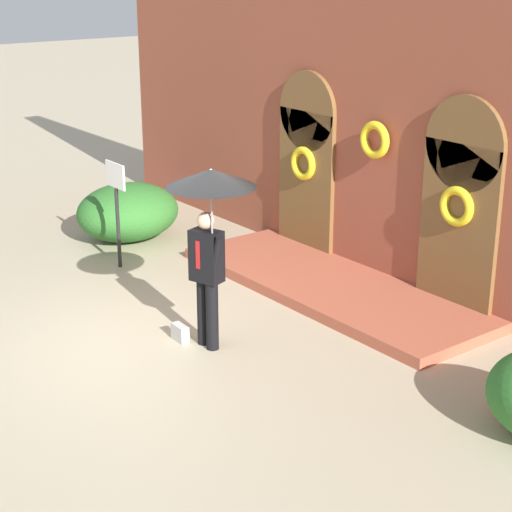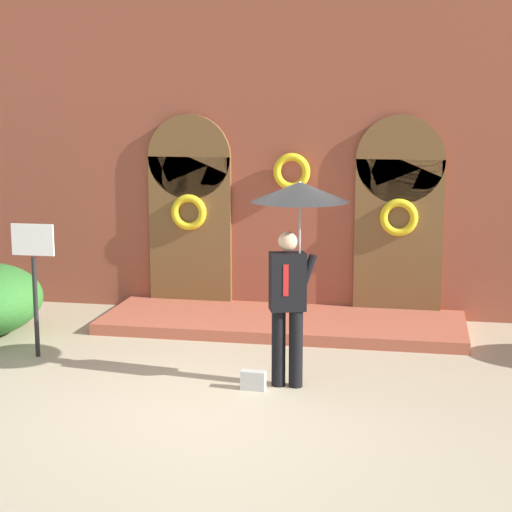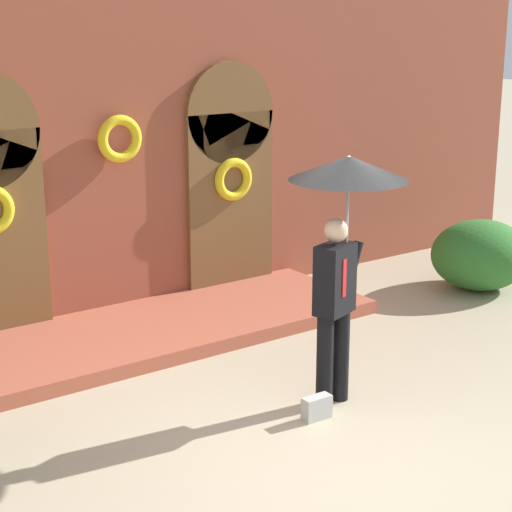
{
  "view_description": "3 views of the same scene",
  "coord_description": "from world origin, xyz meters",
  "px_view_note": "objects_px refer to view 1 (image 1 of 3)",
  "views": [
    {
      "loc": [
        8.78,
        -5.06,
        4.74
      ],
      "look_at": [
        0.23,
        1.47,
        0.96
      ],
      "focal_mm": 60.0,
      "sensor_mm": 36.0,
      "label": 1
    },
    {
      "loc": [
        1.89,
        -8.8,
        3.22
      ],
      "look_at": [
        -0.06,
        1.33,
        1.36
      ],
      "focal_mm": 60.0,
      "sensor_mm": 36.0,
      "label": 2
    },
    {
      "loc": [
        -4.55,
        -5.16,
        3.53
      ],
      "look_at": [
        0.39,
        1.67,
        1.2
      ],
      "focal_mm": 60.0,
      "sensor_mm": 36.0,
      "label": 3
    }
  ],
  "objects_px": {
    "person_with_umbrella": "(210,205)",
    "sign_post": "(116,197)",
    "handbag": "(180,333)",
    "shrub_left": "(128,212)"
  },
  "relations": [
    {
      "from": "handbag",
      "to": "person_with_umbrella",
      "type": "bearing_deg",
      "value": 25.59
    },
    {
      "from": "handbag",
      "to": "shrub_left",
      "type": "xyz_separation_m",
      "value": [
        -4.15,
        1.58,
        0.39
      ]
    },
    {
      "from": "person_with_umbrella",
      "to": "sign_post",
      "type": "xyz_separation_m",
      "value": [
        -3.43,
        0.55,
        -0.75
      ]
    },
    {
      "from": "shrub_left",
      "to": "sign_post",
      "type": "bearing_deg",
      "value": -35.18
    },
    {
      "from": "handbag",
      "to": "sign_post",
      "type": "xyz_separation_m",
      "value": [
        -2.97,
        0.75,
        1.05
      ]
    },
    {
      "from": "shrub_left",
      "to": "handbag",
      "type": "bearing_deg",
      "value": -20.86
    },
    {
      "from": "person_with_umbrella",
      "to": "shrub_left",
      "type": "xyz_separation_m",
      "value": [
        -4.61,
        1.38,
        -1.41
      ]
    },
    {
      "from": "person_with_umbrella",
      "to": "sign_post",
      "type": "bearing_deg",
      "value": 170.85
    },
    {
      "from": "person_with_umbrella",
      "to": "handbag",
      "type": "distance_m",
      "value": 1.87
    },
    {
      "from": "person_with_umbrella",
      "to": "shrub_left",
      "type": "height_order",
      "value": "person_with_umbrella"
    }
  ]
}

